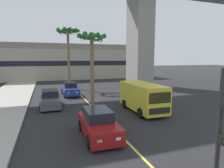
% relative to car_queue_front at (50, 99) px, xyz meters
% --- Properties ---
extents(lane_stripe_center, '(0.14, 56.00, 0.01)m').
position_rel_car_queue_front_xyz_m(lane_stripe_center, '(3.64, 3.26, -0.72)').
color(lane_stripe_center, '#DBCC4C').
rests_on(lane_stripe_center, ground).
extents(pier_building_backdrop, '(36.20, 8.04, 7.53)m').
position_rel_car_queue_front_xyz_m(pier_building_backdrop, '(3.64, 26.11, 2.98)').
color(pier_building_backdrop, '#BCB29E').
rests_on(pier_building_backdrop, ground).
extents(car_queue_front, '(1.86, 4.11, 1.56)m').
position_rel_car_queue_front_xyz_m(car_queue_front, '(0.00, 0.00, 0.00)').
color(car_queue_front, '#4C5156').
rests_on(car_queue_front, ground).
extents(car_queue_second, '(1.89, 4.13, 1.56)m').
position_rel_car_queue_front_xyz_m(car_queue_second, '(2.39, -7.92, 0.00)').
color(car_queue_second, maroon).
rests_on(car_queue_second, ground).
extents(car_queue_third, '(1.91, 4.14, 1.56)m').
position_rel_car_queue_front_xyz_m(car_queue_third, '(2.44, 5.39, 0.00)').
color(car_queue_third, navy).
rests_on(car_queue_third, ground).
extents(delivery_van, '(2.18, 5.26, 2.36)m').
position_rel_car_queue_front_xyz_m(delivery_van, '(7.27, -4.10, 0.57)').
color(delivery_van, yellow).
rests_on(delivery_van, ground).
extents(traffic_light_median_near, '(0.24, 0.37, 4.20)m').
position_rel_car_queue_front_xyz_m(traffic_light_median_near, '(3.80, -14.68, 1.99)').
color(traffic_light_median_near, black).
rests_on(traffic_light_median_near, ground).
extents(palm_tree_near_median, '(2.64, 2.78, 6.83)m').
position_rel_car_queue_front_xyz_m(palm_tree_near_median, '(3.83, -0.62, 4.81)').
color(palm_tree_near_median, brown).
rests_on(palm_tree_near_median, ground).
extents(palm_tree_mid_median, '(3.49, 3.50, 8.85)m').
position_rel_car_queue_front_xyz_m(palm_tree_mid_median, '(3.00, 11.03, 6.74)').
color(palm_tree_mid_median, brown).
rests_on(palm_tree_mid_median, ground).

